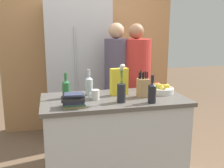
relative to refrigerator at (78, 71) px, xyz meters
The scene contains 14 objects.
kitchen_island 1.39m from the refrigerator, 80.39° to the right, with size 1.42×0.71×0.88m.
back_wall_wood 0.54m from the refrigerator, 59.15° to the left, with size 2.62×0.12×2.60m.
refrigerator is the anchor object (origin of this frame).
fruit_bowl 1.41m from the refrigerator, 58.44° to the right, with size 0.26×0.26×0.11m.
knife_block 1.40m from the refrigerator, 68.93° to the right, with size 0.11×0.09×0.26m.
flower_vase 1.46m from the refrigerator, 80.43° to the right, with size 0.08×0.08×0.36m.
cereal_box 1.21m from the refrigerator, 75.95° to the right, with size 0.19×0.08×0.28m.
coffee_mug 1.29m from the refrigerator, 89.03° to the right, with size 0.11×0.08×0.10m.
book_stack 1.50m from the refrigerator, 97.65° to the right, with size 0.22×0.16×0.12m.
bottle_oil 1.20m from the refrigerator, 101.67° to the right, with size 0.07×0.07×0.25m.
bottle_vinegar 1.11m from the refrigerator, 90.48° to the right, with size 0.08×0.08×0.27m.
bottle_wine 1.61m from the refrigerator, 71.45° to the right, with size 0.08×0.08×0.26m.
person_at_sink 0.72m from the refrigerator, 54.92° to the right, with size 0.29×0.29×1.62m.
person_in_blue 0.89m from the refrigerator, 41.66° to the right, with size 0.38×0.38×1.61m.
Camera 1 is at (-0.60, -2.42, 1.56)m, focal length 42.00 mm.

